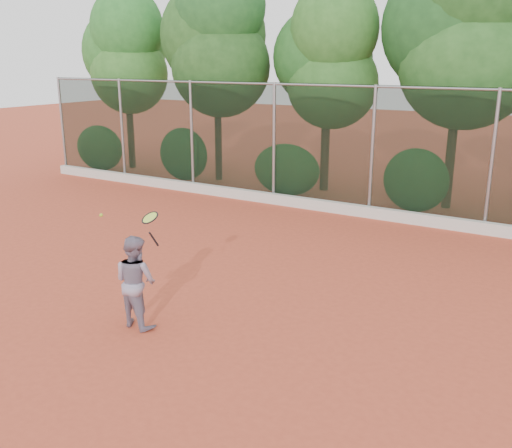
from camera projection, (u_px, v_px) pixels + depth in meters
The scene contains 7 objects.
ground at pixel (226, 307), 9.89m from camera, with size 80.00×80.00×0.00m, color #BE472D.
concrete_curb at pixel (366, 212), 15.46m from camera, with size 24.00×0.20×0.30m, color beige.
tennis_player at pixel (136, 281), 9.02m from camera, with size 0.73×0.57×1.51m, color gray.
chainlink_fence at pixel (372, 148), 15.13m from camera, with size 24.09×0.09×3.50m.
foliage_backdrop at pixel (383, 49), 16.32m from camera, with size 23.70×3.63×7.55m.
tennis_racket at pixel (150, 220), 8.48m from camera, with size 0.33×0.32×0.56m.
tennis_ball_in_flight at pixel (101, 215), 9.54m from camera, with size 0.06×0.06×0.06m.
Camera 1 is at (5.14, -7.53, 4.15)m, focal length 40.00 mm.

